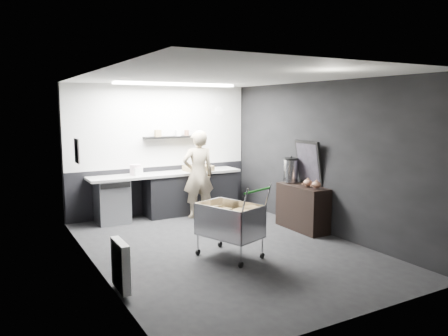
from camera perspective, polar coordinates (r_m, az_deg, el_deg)
floor at (r=7.14m, az=0.02°, el=-10.35°), size 5.50×5.50×0.00m
ceiling at (r=6.80m, az=0.02°, el=11.80°), size 5.50×5.50×0.00m
wall_back at (r=9.32m, az=-8.29°, el=2.37°), size 5.50×0.00×5.50m
wall_front at (r=4.67m, az=16.79°, el=-3.40°), size 5.50×0.00×5.50m
wall_left at (r=6.13m, az=-16.52°, el=-0.76°), size 0.00×5.50×5.50m
wall_right at (r=8.01m, az=12.61°, el=1.35°), size 0.00×5.50×5.50m
kitchen_wall_panel at (r=9.27m, az=-8.31°, el=5.43°), size 3.95×0.02×1.70m
dado_panel at (r=9.42m, az=-8.14°, el=-2.79°), size 3.95×0.02×1.00m
floating_shelf at (r=9.25m, az=-6.87°, el=4.03°), size 1.20×0.22×0.04m
wall_clock at (r=9.84m, az=-0.63°, el=7.40°), size 0.20×0.03×0.20m
poster at (r=7.37m, az=-18.69°, el=2.14°), size 0.02×0.30×0.40m
poster_red_band at (r=7.37m, az=-18.68°, el=2.68°), size 0.02×0.22×0.10m
radiator at (r=5.54m, az=-13.36°, el=-12.27°), size 0.10×0.50×0.60m
ceiling_strip at (r=8.46m, az=-6.24°, el=10.80°), size 2.40×0.20×0.04m
prep_counter at (r=9.20m, az=-6.65°, el=-3.30°), size 3.20×0.61×0.90m
person at (r=8.87m, az=-3.39°, el=-0.83°), size 0.70×0.51×1.79m
shopping_cart at (r=6.58m, az=0.72°, el=-7.19°), size 0.91×1.19×1.10m
sideboard at (r=8.19m, az=10.15°, el=-4.29°), size 0.47×1.09×1.64m
fire_extinguisher at (r=5.89m, az=-13.33°, el=-12.32°), size 0.14×0.14×0.46m
cardboard_box at (r=9.30m, az=-3.37°, el=-0.03°), size 0.58×0.46×0.11m
pink_tub at (r=8.83m, az=-11.50°, el=-0.25°), size 0.22×0.22×0.22m
white_container at (r=8.80m, az=-11.25°, el=-0.47°), size 0.20×0.18×0.16m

